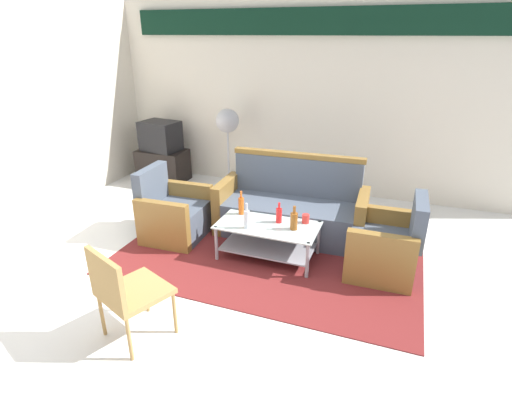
# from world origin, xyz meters

# --- Properties ---
(ground_plane) EXTENTS (14.00, 14.00, 0.00)m
(ground_plane) POSITION_xyz_m (0.00, 0.00, 0.00)
(ground_plane) COLOR white
(wall_back) EXTENTS (6.52, 0.19, 2.80)m
(wall_back) POSITION_xyz_m (0.00, 3.05, 1.48)
(wall_back) COLOR silver
(wall_back) RESTS_ON ground
(rug) EXTENTS (3.30, 2.07, 0.01)m
(rug) POSITION_xyz_m (0.05, 0.75, 0.01)
(rug) COLOR maroon
(rug) RESTS_ON ground
(couch) EXTENTS (1.83, 0.81, 0.96)m
(couch) POSITION_xyz_m (0.13, 1.39, 0.32)
(couch) COLOR #4C5666
(couch) RESTS_ON rug
(armchair_left) EXTENTS (0.73, 0.79, 0.85)m
(armchair_left) POSITION_xyz_m (-1.19, 0.81, 0.29)
(armchair_left) COLOR #4C5666
(armchair_left) RESTS_ON rug
(armchair_right) EXTENTS (0.71, 0.77, 0.85)m
(armchair_right) POSITION_xyz_m (1.28, 0.88, 0.29)
(armchair_right) COLOR #4C5666
(armchair_right) RESTS_ON rug
(coffee_table) EXTENTS (1.10, 0.60, 0.40)m
(coffee_table) POSITION_xyz_m (0.05, 0.73, 0.27)
(coffee_table) COLOR silver
(coffee_table) RESTS_ON rug
(bottle_clear) EXTENTS (0.06, 0.06, 0.29)m
(bottle_clear) POSITION_xyz_m (-0.13, 0.56, 0.52)
(bottle_clear) COLOR silver
(bottle_clear) RESTS_ON coffee_table
(bottle_red) EXTENTS (0.07, 0.07, 0.23)m
(bottle_red) POSITION_xyz_m (0.15, 0.81, 0.50)
(bottle_red) COLOR red
(bottle_red) RESTS_ON coffee_table
(bottle_brown) EXTENTS (0.08, 0.08, 0.27)m
(bottle_brown) POSITION_xyz_m (0.35, 0.71, 0.51)
(bottle_brown) COLOR brown
(bottle_brown) RESTS_ON coffee_table
(bottle_orange) EXTENTS (0.06, 0.06, 0.28)m
(bottle_orange) POSITION_xyz_m (-0.32, 0.87, 0.52)
(bottle_orange) COLOR #D85919
(bottle_orange) RESTS_ON coffee_table
(cup) EXTENTS (0.08, 0.08, 0.10)m
(cup) POSITION_xyz_m (0.42, 0.90, 0.46)
(cup) COLOR red
(cup) RESTS_ON coffee_table
(tv_stand) EXTENTS (0.80, 0.50, 0.52)m
(tv_stand) POSITION_xyz_m (-2.46, 2.55, 0.26)
(tv_stand) COLOR black
(tv_stand) RESTS_ON ground
(television) EXTENTS (0.65, 0.52, 0.48)m
(television) POSITION_xyz_m (-2.46, 2.55, 0.76)
(television) COLOR black
(television) RESTS_ON tv_stand
(pedestal_fan) EXTENTS (0.36, 0.36, 1.27)m
(pedestal_fan) POSITION_xyz_m (-1.26, 2.60, 1.01)
(pedestal_fan) COLOR #2D2D33
(pedestal_fan) RESTS_ON ground
(wicker_chair) EXTENTS (0.63, 0.63, 0.84)m
(wicker_chair) POSITION_xyz_m (-0.57, -0.91, 0.49)
(wicker_chair) COLOR #AD844C
(wicker_chair) RESTS_ON ground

